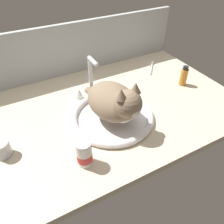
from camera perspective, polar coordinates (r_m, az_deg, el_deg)
name	(u,v)px	position (r cm, az deg, el deg)	size (l,w,h in cm)	color
countertop	(112,109)	(108.36, -0.02, 0.73)	(123.95, 78.72, 3.00)	beige
backsplash_wall	(78,50)	(132.87, -8.63, 15.38)	(123.95, 2.40, 31.64)	#B2B7BC
sink_basin	(112,117)	(99.83, 0.00, -1.18)	(37.35, 37.35, 2.99)	white
faucet	(92,81)	(111.30, -5.24, 7.88)	(16.94, 10.48, 21.51)	silver
cat	(115,102)	(92.38, 0.84, 2.57)	(22.28, 36.84, 20.03)	#8C755B
metal_jar	(2,149)	(93.39, -26.36, -8.44)	(6.47, 6.47, 6.50)	#B2B5BA
amber_bottle	(184,76)	(126.92, 17.91, 8.70)	(3.75, 3.75, 11.01)	#C67A23
pill_bottle	(84,154)	(80.71, -7.11, -10.56)	(5.86, 5.86, 10.81)	white
toothbrush	(152,67)	(141.19, 10.11, 11.21)	(11.31, 13.04, 1.70)	silver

